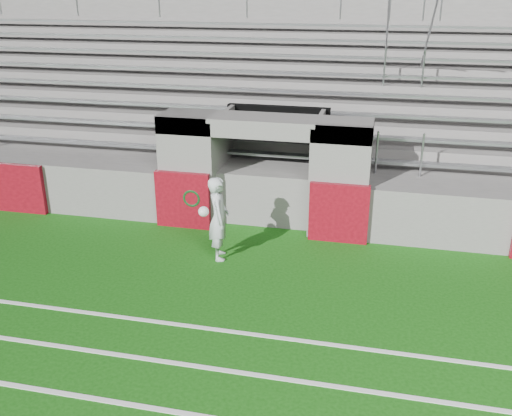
# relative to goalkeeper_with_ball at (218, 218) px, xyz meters

# --- Properties ---
(ground) EXTENTS (90.00, 90.00, 0.00)m
(ground) POSITION_rel_goalkeeper_with_ball_xyz_m (0.54, -1.60, -0.89)
(ground) COLOR #114A0C
(ground) RESTS_ON ground
(stadium_structure) EXTENTS (26.00, 8.48, 5.42)m
(stadium_structure) POSITION_rel_goalkeeper_with_ball_xyz_m (0.54, 6.37, 0.60)
(stadium_structure) COLOR #625F5D
(stadium_structure) RESTS_ON ground
(goalkeeper_with_ball) EXTENTS (0.70, 0.74, 1.77)m
(goalkeeper_with_ball) POSITION_rel_goalkeeper_with_ball_xyz_m (0.00, 0.00, 0.00)
(goalkeeper_with_ball) COLOR silver
(goalkeeper_with_ball) RESTS_ON ground
(hose_coil) EXTENTS (0.58, 0.15, 0.58)m
(hose_coil) POSITION_rel_goalkeeper_with_ball_xyz_m (-1.02, 1.34, -0.17)
(hose_coil) COLOR #0E4617
(hose_coil) RESTS_ON ground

